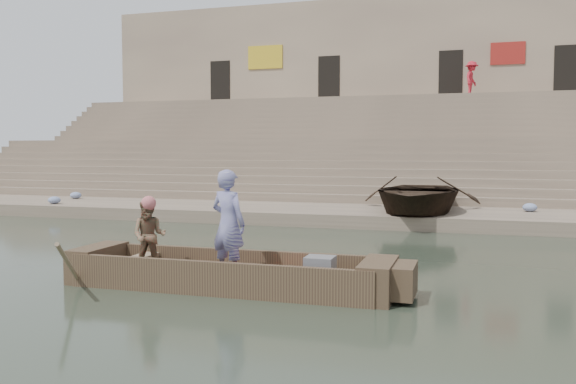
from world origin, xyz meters
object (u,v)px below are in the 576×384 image
at_px(pedestrian, 472,79).
at_px(beached_rowboat, 417,194).
at_px(standing_man, 228,224).
at_px(rowing_man, 149,236).
at_px(television, 319,269).
at_px(main_rowboat, 228,281).

bearing_deg(pedestrian, beached_rowboat, -171.07).
relative_size(standing_man, rowing_man, 1.43).
distance_m(beached_rowboat, pedestrian, 15.91).
xyz_separation_m(television, pedestrian, (2.21, 24.84, 5.72)).
relative_size(standing_man, beached_rowboat, 0.33).
distance_m(main_rowboat, rowing_man, 1.62).
bearing_deg(rowing_man, main_rowboat, -10.72).
xyz_separation_m(main_rowboat, beached_rowboat, (2.28, 9.88, 0.85)).
height_order(standing_man, television, standing_man).
distance_m(main_rowboat, beached_rowboat, 10.17).
relative_size(standing_man, pedestrian, 0.96).
bearing_deg(main_rowboat, rowing_man, -175.99).
bearing_deg(beached_rowboat, rowing_man, -110.12).
relative_size(main_rowboat, television, 10.87).
height_order(beached_rowboat, pedestrian, pedestrian).
height_order(television, beached_rowboat, beached_rowboat).
height_order(rowing_man, pedestrian, pedestrian).
bearing_deg(television, pedestrian, 84.91).
relative_size(television, pedestrian, 0.24).
height_order(standing_man, beached_rowboat, standing_man).
bearing_deg(pedestrian, main_rowboat, -173.95).
bearing_deg(standing_man, pedestrian, -80.60).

